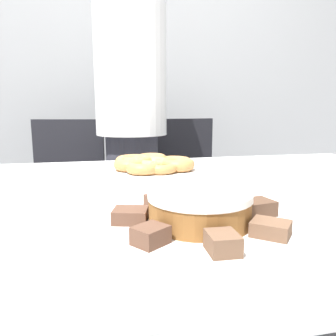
# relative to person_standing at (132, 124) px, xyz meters

# --- Properties ---
(wall_back) EXTENTS (8.00, 0.05, 2.60)m
(wall_back) POSITION_rel_person_standing_xyz_m (0.01, 0.76, 0.40)
(wall_back) COLOR #A8AAAD
(wall_back) RESTS_ON ground_plane
(table) EXTENTS (1.76, 1.06, 0.77)m
(table) POSITION_rel_person_standing_xyz_m (0.01, -0.87, -0.21)
(table) COLOR white
(table) RESTS_ON ground_plane
(person_standing) EXTENTS (0.35, 0.35, 1.70)m
(person_standing) POSITION_rel_person_standing_xyz_m (0.00, 0.00, 0.00)
(person_standing) COLOR #383842
(person_standing) RESTS_ON ground_plane
(office_chair_left) EXTENTS (0.53, 0.53, 0.92)m
(office_chair_left) POSITION_rel_person_standing_xyz_m (-0.36, 0.10, -0.46)
(office_chair_left) COLOR black
(office_chair_left) RESTS_ON ground_plane
(office_chair_right) EXTENTS (0.52, 0.52, 0.92)m
(office_chair_right) POSITION_rel_person_standing_xyz_m (0.37, 0.10, -0.46)
(office_chair_right) COLOR black
(office_chair_right) RESTS_ON ground_plane
(plate_cake) EXTENTS (0.32, 0.32, 0.01)m
(plate_cake) POSITION_rel_person_standing_xyz_m (-0.01, -1.16, -0.13)
(plate_cake) COLOR white
(plate_cake) RESTS_ON table
(plate_donuts) EXTENTS (0.36, 0.36, 0.01)m
(plate_donuts) POSITION_rel_person_standing_xyz_m (-0.01, -0.63, -0.13)
(plate_donuts) COLOR white
(plate_donuts) RESTS_ON table
(frosted_cake) EXTENTS (0.18, 0.18, 0.06)m
(frosted_cake) POSITION_rel_person_standing_xyz_m (-0.01, -1.16, -0.09)
(frosted_cake) COLOR brown
(frosted_cake) RESTS_ON plate_cake
(lamington_0) EXTENTS (0.07, 0.06, 0.03)m
(lamington_0) POSITION_rel_person_standing_xyz_m (0.11, -1.13, -0.11)
(lamington_0) COLOR #513828
(lamington_0) RESTS_ON plate_cake
(lamington_1) EXTENTS (0.07, 0.07, 0.02)m
(lamington_1) POSITION_rel_person_standing_xyz_m (0.04, -1.05, -0.11)
(lamington_1) COLOR #513828
(lamington_1) RESTS_ON plate_cake
(lamington_2) EXTENTS (0.06, 0.07, 0.02)m
(lamington_2) POSITION_rel_person_standing_xyz_m (-0.06, -1.05, -0.11)
(lamington_2) COLOR brown
(lamington_2) RESTS_ON plate_cake
(lamington_3) EXTENTS (0.07, 0.06, 0.02)m
(lamington_3) POSITION_rel_person_standing_xyz_m (-0.13, -1.12, -0.11)
(lamington_3) COLOR brown
(lamington_3) RESTS_ON plate_cake
(lamington_4) EXTENTS (0.06, 0.06, 0.03)m
(lamington_4) POSITION_rel_person_standing_xyz_m (-0.11, -1.23, -0.11)
(lamington_4) COLOR brown
(lamington_4) RESTS_ON plate_cake
(lamington_5) EXTENTS (0.04, 0.05, 0.03)m
(lamington_5) POSITION_rel_person_standing_xyz_m (-0.02, -1.27, -0.11)
(lamington_5) COLOR brown
(lamington_5) RESTS_ON plate_cake
(lamington_6) EXTENTS (0.07, 0.07, 0.02)m
(lamington_6) POSITION_rel_person_standing_xyz_m (0.08, -1.23, -0.11)
(lamington_6) COLOR brown
(lamington_6) RESTS_ON plate_cake
(donut_0) EXTENTS (0.13, 0.13, 0.04)m
(donut_0) POSITION_rel_person_standing_xyz_m (-0.01, -0.63, -0.10)
(donut_0) COLOR tan
(donut_0) RESTS_ON plate_donuts
(donut_1) EXTENTS (0.11, 0.11, 0.03)m
(donut_1) POSITION_rel_person_standing_xyz_m (0.02, -0.69, -0.11)
(donut_1) COLOR #C68447
(donut_1) RESTS_ON plate_donuts
(donut_2) EXTENTS (0.11, 0.11, 0.04)m
(donut_2) POSITION_rel_person_standing_xyz_m (0.07, -0.67, -0.10)
(donut_2) COLOR #C68447
(donut_2) RESTS_ON plate_donuts
(donut_3) EXTENTS (0.12, 0.12, 0.03)m
(donut_3) POSITION_rel_person_standing_xyz_m (0.08, -0.58, -0.11)
(donut_3) COLOR #D18E4C
(donut_3) RESTS_ON plate_donuts
(donut_4) EXTENTS (0.11, 0.11, 0.04)m
(donut_4) POSITION_rel_person_standing_xyz_m (0.01, -0.53, -0.10)
(donut_4) COLOR #D18E4C
(donut_4) RESTS_ON plate_donuts
(donut_5) EXTENTS (0.13, 0.13, 0.04)m
(donut_5) POSITION_rel_person_standing_xyz_m (-0.06, -0.57, -0.10)
(donut_5) COLOR #D18E4C
(donut_5) RESTS_ON plate_donuts
(donut_6) EXTENTS (0.11, 0.11, 0.04)m
(donut_6) POSITION_rel_person_standing_xyz_m (-0.07, -0.63, -0.10)
(donut_6) COLOR #C68447
(donut_6) RESTS_ON plate_donuts
(donut_7) EXTENTS (0.11, 0.11, 0.03)m
(donut_7) POSITION_rel_person_standing_xyz_m (-0.04, -0.69, -0.10)
(donut_7) COLOR #C68447
(donut_7) RESTS_ON plate_donuts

